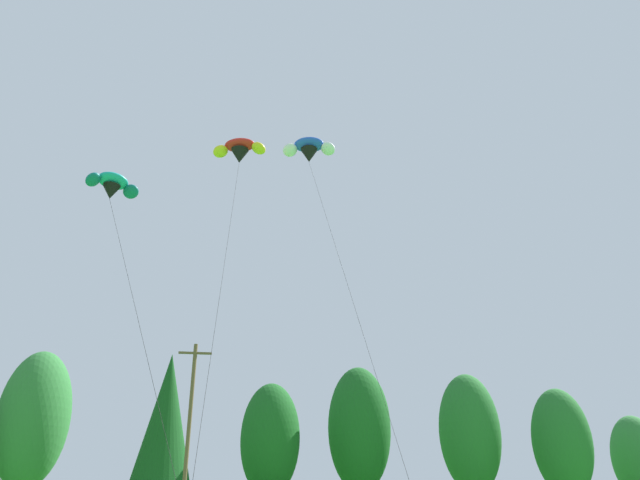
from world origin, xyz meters
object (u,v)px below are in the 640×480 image
at_px(parafoil_kite_far_teal, 112,186).
at_px(utility_pole, 189,432).
at_px(parafoil_kite_high_red_yellow, 240,151).
at_px(parafoil_kite_mid_blue_white, 309,150).

bearing_deg(parafoil_kite_far_teal, utility_pole, 75.21).
bearing_deg(parafoil_kite_far_teal, parafoil_kite_high_red_yellow, 41.12).
height_order(parafoil_kite_high_red_yellow, parafoil_kite_mid_blue_white, parafoil_kite_mid_blue_white).
xyz_separation_m(parafoil_kite_high_red_yellow, parafoil_kite_far_teal, (-5.90, -5.15, -5.74)).
relative_size(utility_pole, parafoil_kite_far_teal, 0.78).
xyz_separation_m(parafoil_kite_high_red_yellow, parafoil_kite_mid_blue_white, (4.49, 1.74, 1.53)).
relative_size(parafoil_kite_mid_blue_white, parafoil_kite_far_teal, 1.49).
relative_size(parafoil_kite_high_red_yellow, parafoil_kite_far_teal, 1.39).
relative_size(utility_pole, parafoil_kite_mid_blue_white, 0.52).
height_order(utility_pole, parafoil_kite_mid_blue_white, parafoil_kite_mid_blue_white).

